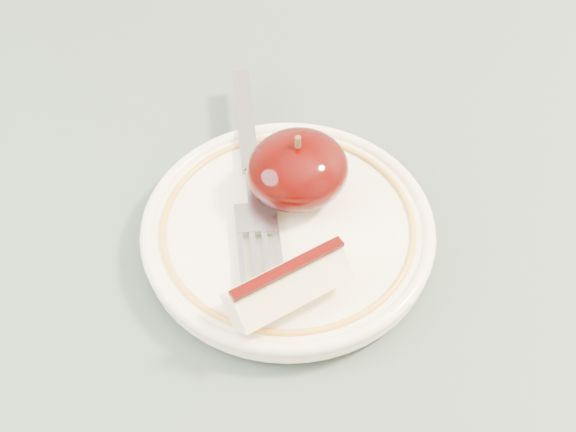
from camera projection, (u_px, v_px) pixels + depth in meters
table at (226, 312)px, 0.60m from camera, size 0.90×0.90×0.75m
plate at (288, 230)px, 0.52m from camera, size 0.19×0.19×0.02m
apple_half at (298, 169)px, 0.52m from camera, size 0.07×0.06×0.05m
apple_wedge at (288, 285)px, 0.47m from camera, size 0.08×0.04×0.04m
fork at (251, 173)px, 0.54m from camera, size 0.12×0.18×0.00m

